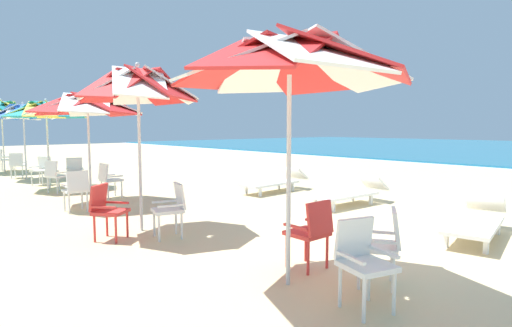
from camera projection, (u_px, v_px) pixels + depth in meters
ground_plane at (413, 234)px, 6.60m from camera, size 80.00×80.00×0.00m
beach_umbrella_0 at (289, 63)px, 4.28m from camera, size 2.61×2.61×2.78m
plastic_chair_0 at (362, 258)px, 3.86m from camera, size 0.57×0.55×0.87m
plastic_chair_1 at (383, 242)px, 4.41m from camera, size 0.62×0.61×0.87m
plastic_chair_2 at (311, 230)px, 4.93m from camera, size 0.47×0.44×0.87m
beach_umbrella_1 at (138, 87)px, 6.62m from camera, size 2.03×2.03×2.81m
plastic_chair_3 at (107, 208)px, 6.24m from camera, size 0.63×0.63×0.87m
plastic_chair_4 at (172, 207)px, 6.36m from camera, size 0.54×0.57×0.87m
beach_umbrella_2 at (88, 105)px, 9.13m from camera, size 2.55×2.55×2.57m
plastic_chair_5 at (76, 188)px, 8.27m from camera, size 0.48×0.46×0.87m
plastic_chair_6 at (109, 178)px, 9.90m from camera, size 0.47×0.50×0.87m
beach_umbrella_3 at (46, 111)px, 11.34m from camera, size 2.23×2.23×2.55m
plastic_chair_7 at (75, 171)px, 11.59m from camera, size 0.56×0.53×0.87m
plastic_chair_8 at (55, 174)px, 10.67m from camera, size 0.58×0.60×0.87m
plastic_chair_9 at (42, 168)px, 12.21m from camera, size 0.63×0.63×0.87m
beach_umbrella_4 at (23, 113)px, 13.43m from camera, size 2.03×2.03×2.58m
plastic_chair_10 at (18, 164)px, 13.78m from camera, size 0.62×0.60×0.87m
beach_umbrella_5 at (1, 109)px, 15.63m from camera, size 2.40×2.40×2.85m
plastic_chair_11 at (4, 158)px, 16.20m from camera, size 0.45×0.47×0.87m
sun_lounger_1 at (476, 220)px, 6.37m from camera, size 1.02×2.22×0.62m
sun_lounger_2 at (350, 193)px, 9.05m from camera, size 0.76×2.18×0.62m
sun_lounger_3 at (275, 181)px, 10.91m from camera, size 0.75×2.18×0.62m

